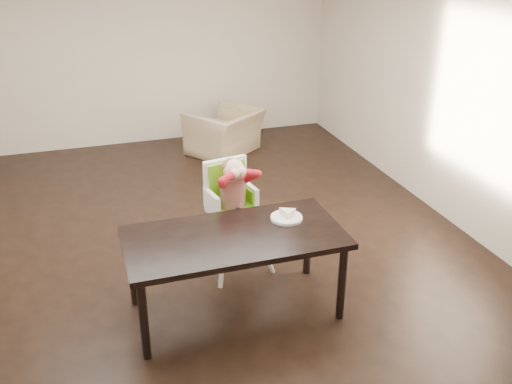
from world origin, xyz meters
TOP-DOWN VIEW (x-y plane):
  - ground at (0.00, 0.00)m, footprint 7.00×7.00m
  - room_walls at (0.00, 0.00)m, footprint 6.02×7.02m
  - dining_table at (0.21, -1.14)m, footprint 1.80×0.90m
  - high_chair at (0.40, -0.42)m, footprint 0.55×0.55m
  - plate at (0.72, -1.00)m, footprint 0.34×0.34m
  - armchair at (1.14, 2.64)m, footprint 1.17×1.10m

SIDE VIEW (x-z plane):
  - ground at x=0.00m, z-range 0.00..0.00m
  - armchair at x=1.14m, z-range 0.00..0.86m
  - dining_table at x=0.21m, z-range 0.30..1.05m
  - plate at x=0.72m, z-range 0.74..0.82m
  - high_chair at x=0.40m, z-range 0.23..1.37m
  - room_walls at x=0.00m, z-range 0.50..3.21m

